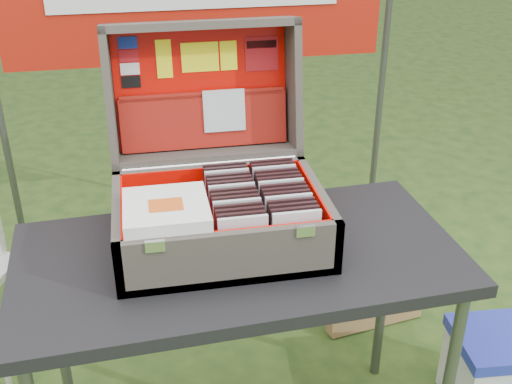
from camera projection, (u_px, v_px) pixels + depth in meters
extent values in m
cube|color=black|center=(238.00, 258.00, 1.86)|extent=(1.31, 0.70, 0.04)
cylinder|color=#59595B|center=(59.00, 333.00, 2.17)|extent=(0.04, 0.04, 0.76)
cylinder|color=#59595B|center=(383.00, 294.00, 2.36)|extent=(0.04, 0.04, 0.76)
cube|color=#4B473F|center=(221.00, 241.00, 1.88)|extent=(0.60, 0.43, 0.02)
cube|color=#4B473F|center=(231.00, 259.00, 1.67)|extent=(0.60, 0.02, 0.16)
cube|color=#4B473F|center=(212.00, 188.00, 2.03)|extent=(0.60, 0.02, 0.16)
cube|color=#4B473F|center=(119.00, 230.00, 1.80)|extent=(0.02, 0.43, 0.16)
cube|color=#4B473F|center=(317.00, 211.00, 1.90)|extent=(0.02, 0.43, 0.16)
cube|color=#EA1200|center=(221.00, 236.00, 1.87)|extent=(0.55, 0.38, 0.01)
cube|color=silver|center=(155.00, 246.00, 1.60)|extent=(0.05, 0.01, 0.03)
cube|color=silver|center=(305.00, 231.00, 1.66)|extent=(0.05, 0.01, 0.03)
cylinder|color=silver|center=(210.00, 164.00, 2.00)|extent=(0.54, 0.02, 0.02)
cube|color=#4B473F|center=(201.00, 88.00, 2.07)|extent=(0.60, 0.10, 0.43)
cube|color=#4B473F|center=(200.00, 25.00, 1.95)|extent=(0.60, 0.16, 0.05)
cube|color=#4B473F|center=(207.00, 154.00, 2.07)|extent=(0.60, 0.16, 0.05)
cube|color=#4B473F|center=(110.00, 97.00, 1.96)|extent=(0.02, 0.24, 0.45)
cube|color=#4B473F|center=(293.00, 86.00, 2.06)|extent=(0.02, 0.24, 0.45)
cube|color=#EA1200|center=(202.00, 89.00, 2.06)|extent=(0.55, 0.08, 0.37)
cube|color=#EA1200|center=(231.00, 252.00, 1.68)|extent=(0.55, 0.01, 0.14)
cube|color=#EA1200|center=(212.00, 187.00, 2.01)|extent=(0.55, 0.01, 0.14)
cube|color=#EA1200|center=(124.00, 226.00, 1.80)|extent=(0.01, 0.38, 0.14)
cube|color=#EA1200|center=(313.00, 208.00, 1.89)|extent=(0.01, 0.38, 0.14)
cube|color=maroon|center=(204.00, 121.00, 2.07)|extent=(0.53, 0.06, 0.17)
cube|color=maroon|center=(203.00, 95.00, 2.04)|extent=(0.52, 0.02, 0.02)
cube|color=silver|center=(224.00, 111.00, 2.06)|extent=(0.13, 0.03, 0.13)
cube|color=#1933B2|center=(128.00, 43.00, 1.97)|extent=(0.06, 0.01, 0.04)
cube|color=#B5141B|center=(129.00, 56.00, 1.98)|extent=(0.06, 0.01, 0.04)
cube|color=white|center=(130.00, 69.00, 1.99)|extent=(0.06, 0.01, 0.04)
cube|color=black|center=(131.00, 82.00, 2.01)|extent=(0.06, 0.01, 0.04)
cube|color=yellow|center=(164.00, 59.00, 2.00)|extent=(0.05, 0.02, 0.12)
cube|color=yellow|center=(200.00, 57.00, 2.02)|extent=(0.12, 0.02, 0.09)
cube|color=yellow|center=(229.00, 56.00, 2.04)|extent=(0.05, 0.02, 0.09)
cube|color=#B5141B|center=(262.00, 54.00, 2.06)|extent=(0.11, 0.02, 0.11)
cube|color=black|center=(261.00, 44.00, 2.05)|extent=(0.10, 0.01, 0.02)
cube|color=silver|center=(243.00, 242.00, 1.70)|extent=(0.13, 0.01, 0.15)
cube|color=black|center=(242.00, 237.00, 1.72)|extent=(0.13, 0.01, 0.15)
cube|color=black|center=(240.00, 233.00, 1.74)|extent=(0.13, 0.01, 0.15)
cube|color=black|center=(239.00, 228.00, 1.76)|extent=(0.13, 0.01, 0.15)
cube|color=silver|center=(237.00, 224.00, 1.78)|extent=(0.13, 0.01, 0.15)
cube|color=black|center=(236.00, 220.00, 1.80)|extent=(0.13, 0.01, 0.15)
cube|color=black|center=(235.00, 216.00, 1.82)|extent=(0.13, 0.01, 0.15)
cube|color=black|center=(233.00, 212.00, 1.84)|extent=(0.13, 0.01, 0.15)
cube|color=silver|center=(232.00, 208.00, 1.86)|extent=(0.13, 0.01, 0.15)
cube|color=black|center=(231.00, 204.00, 1.88)|extent=(0.13, 0.01, 0.15)
cube|color=black|center=(230.00, 200.00, 1.90)|extent=(0.13, 0.01, 0.15)
cube|color=black|center=(228.00, 196.00, 1.92)|extent=(0.13, 0.01, 0.15)
cube|color=silver|center=(227.00, 193.00, 1.95)|extent=(0.13, 0.01, 0.15)
cube|color=black|center=(226.00, 189.00, 1.97)|extent=(0.13, 0.01, 0.15)
cube|color=black|center=(225.00, 186.00, 1.99)|extent=(0.13, 0.01, 0.15)
cube|color=silver|center=(296.00, 237.00, 1.72)|extent=(0.13, 0.01, 0.15)
cube|color=black|center=(294.00, 232.00, 1.74)|extent=(0.13, 0.01, 0.15)
cube|color=black|center=(292.00, 228.00, 1.76)|extent=(0.13, 0.01, 0.15)
cube|color=black|center=(290.00, 223.00, 1.78)|extent=(0.13, 0.01, 0.15)
cube|color=silver|center=(288.00, 219.00, 1.80)|extent=(0.13, 0.01, 0.15)
cube|color=black|center=(286.00, 215.00, 1.83)|extent=(0.13, 0.01, 0.15)
cube|color=black|center=(284.00, 211.00, 1.85)|extent=(0.13, 0.01, 0.15)
cube|color=black|center=(283.00, 207.00, 1.87)|extent=(0.13, 0.01, 0.15)
cube|color=silver|center=(281.00, 203.00, 1.89)|extent=(0.13, 0.01, 0.15)
cube|color=black|center=(279.00, 199.00, 1.91)|extent=(0.13, 0.01, 0.15)
cube|color=black|center=(277.00, 196.00, 1.93)|extent=(0.13, 0.01, 0.15)
cube|color=black|center=(276.00, 192.00, 1.95)|extent=(0.13, 0.01, 0.15)
cube|color=silver|center=(274.00, 189.00, 1.97)|extent=(0.13, 0.01, 0.15)
cube|color=black|center=(272.00, 185.00, 1.99)|extent=(0.13, 0.01, 0.15)
cube|color=black|center=(271.00, 182.00, 2.01)|extent=(0.13, 0.01, 0.15)
cube|color=white|center=(166.00, 214.00, 1.71)|extent=(0.23, 0.23, 0.00)
cube|color=white|center=(166.00, 212.00, 1.71)|extent=(0.23, 0.23, 0.00)
cube|color=white|center=(166.00, 211.00, 1.71)|extent=(0.23, 0.23, 0.00)
cube|color=white|center=(166.00, 209.00, 1.71)|extent=(0.23, 0.23, 0.00)
cube|color=white|center=(166.00, 208.00, 1.70)|extent=(0.23, 0.23, 0.00)
cube|color=white|center=(166.00, 206.00, 1.70)|extent=(0.23, 0.23, 0.00)
cube|color=white|center=(166.00, 204.00, 1.70)|extent=(0.23, 0.23, 0.00)
cube|color=#D85919|center=(166.00, 205.00, 1.69)|extent=(0.09, 0.07, 0.00)
cube|color=white|center=(501.00, 375.00, 2.32)|extent=(0.38, 0.29, 0.29)
cube|color=#2532AC|center=(510.00, 340.00, 2.25)|extent=(0.40, 0.31, 0.04)
cylinder|color=silver|center=(1.00, 347.00, 2.36)|extent=(0.02, 0.02, 0.42)
cylinder|color=silver|center=(13.00, 295.00, 2.63)|extent=(0.02, 0.02, 0.42)
cube|color=#A0774E|center=(374.00, 277.00, 2.72)|extent=(0.45, 0.21, 0.46)
cylinder|color=#59595B|center=(381.00, 88.00, 2.99)|extent=(0.03, 0.03, 1.70)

